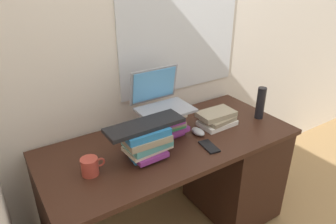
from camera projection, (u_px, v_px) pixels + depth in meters
The scene contains 11 objects.
wall_back at pixel (137, 31), 1.85m from camera, with size 6.00×0.06×2.60m.
desk at pixel (220, 167), 2.12m from camera, with size 1.51×0.67×0.73m.
book_stack_tall at pixel (165, 124), 1.82m from camera, with size 0.26×0.20×0.17m.
book_stack_keyboard_riser at pixel (146, 141), 1.62m from camera, with size 0.26×0.19×0.18m.
book_stack_side at pixel (217, 118), 1.96m from camera, with size 0.24×0.17×0.09m.
laptop at pixel (160, 99), 1.80m from camera, with size 0.31×0.26×0.23m.
keyboard at pixel (145, 125), 1.58m from camera, with size 0.42×0.14×0.02m, color black.
computer_mouse at pixel (198, 132), 1.87m from camera, with size 0.06×0.10×0.04m, color #A5A8AD.
mug at pixel (90, 166), 1.51m from camera, with size 0.12×0.09×0.09m.
water_bottle at pixel (261, 103), 2.03m from camera, with size 0.06×0.06×0.22m, color black.
cell_phone at pixel (209, 147), 1.74m from camera, with size 0.07×0.14×0.01m, color black.
Camera 1 is at (-0.86, -1.29, 1.67)m, focal length 32.93 mm.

